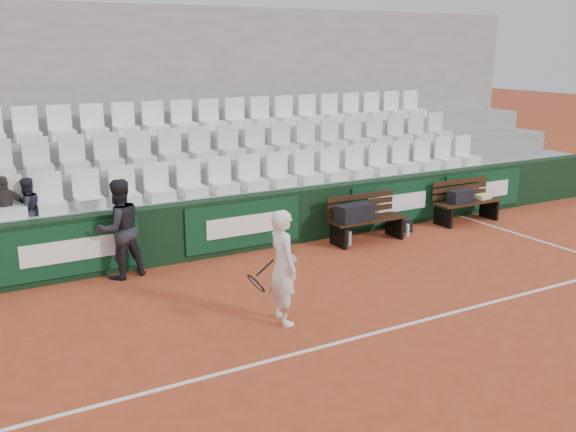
{
  "coord_description": "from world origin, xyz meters",
  "views": [
    {
      "loc": [
        -4.86,
        -6.06,
        3.56
      ],
      "look_at": [
        -0.11,
        2.4,
        1.0
      ],
      "focal_mm": 40.0,
      "sensor_mm": 36.0,
      "label": 1
    }
  ],
  "objects_px": {
    "sports_bag_ground": "(401,225)",
    "sports_bag_right": "(461,196)",
    "water_bottle_far": "(408,230)",
    "sports_bag_left": "(355,213)",
    "spectator_c": "(24,182)",
    "bench_left": "(367,230)",
    "water_bottle_near": "(349,238)",
    "ball_kid": "(119,229)",
    "spectator_b": "(3,182)",
    "bench_right": "(467,212)",
    "tennis_player": "(283,267)"
  },
  "relations": [
    {
      "from": "sports_bag_right",
      "to": "spectator_c",
      "type": "bearing_deg",
      "value": 172.68
    },
    {
      "from": "ball_kid",
      "to": "spectator_c",
      "type": "bearing_deg",
      "value": -46.3
    },
    {
      "from": "water_bottle_near",
      "to": "ball_kid",
      "type": "distance_m",
      "value": 4.2
    },
    {
      "from": "sports_bag_right",
      "to": "sports_bag_ground",
      "type": "bearing_deg",
      "value": 175.05
    },
    {
      "from": "sports_bag_left",
      "to": "water_bottle_far",
      "type": "height_order",
      "value": "sports_bag_left"
    },
    {
      "from": "sports_bag_left",
      "to": "sports_bag_right",
      "type": "distance_m",
      "value": 2.77
    },
    {
      "from": "water_bottle_far",
      "to": "spectator_b",
      "type": "bearing_deg",
      "value": 169.52
    },
    {
      "from": "tennis_player",
      "to": "spectator_b",
      "type": "height_order",
      "value": "spectator_b"
    },
    {
      "from": "bench_left",
      "to": "sports_bag_ground",
      "type": "xyz_separation_m",
      "value": [
        1.0,
        0.24,
        -0.1
      ]
    },
    {
      "from": "water_bottle_far",
      "to": "sports_bag_left",
      "type": "bearing_deg",
      "value": 175.79
    },
    {
      "from": "spectator_b",
      "to": "spectator_c",
      "type": "height_order",
      "value": "spectator_b"
    },
    {
      "from": "bench_left",
      "to": "sports_bag_right",
      "type": "xyz_separation_m",
      "value": [
        2.45,
        0.12,
        0.35
      ]
    },
    {
      "from": "water_bottle_near",
      "to": "ball_kid",
      "type": "relative_size",
      "value": 0.17
    },
    {
      "from": "spectator_b",
      "to": "sports_bag_right",
      "type": "bearing_deg",
      "value": 160.86
    },
    {
      "from": "bench_left",
      "to": "tennis_player",
      "type": "xyz_separation_m",
      "value": [
        -3.15,
        -2.43,
        0.55
      ]
    },
    {
      "from": "spectator_c",
      "to": "tennis_player",
      "type": "bearing_deg",
      "value": 101.15
    },
    {
      "from": "bench_right",
      "to": "spectator_c",
      "type": "bearing_deg",
      "value": 172.84
    },
    {
      "from": "bench_left",
      "to": "sports_bag_right",
      "type": "bearing_deg",
      "value": 2.71
    },
    {
      "from": "water_bottle_near",
      "to": "water_bottle_far",
      "type": "height_order",
      "value": "water_bottle_near"
    },
    {
      "from": "sports_bag_ground",
      "to": "ball_kid",
      "type": "relative_size",
      "value": 0.26
    },
    {
      "from": "spectator_b",
      "to": "spectator_c",
      "type": "distance_m",
      "value": 0.3
    },
    {
      "from": "sports_bag_ground",
      "to": "water_bottle_far",
      "type": "relative_size",
      "value": 1.67
    },
    {
      "from": "bench_left",
      "to": "sports_bag_right",
      "type": "relative_size",
      "value": 2.7
    },
    {
      "from": "bench_right",
      "to": "sports_bag_right",
      "type": "height_order",
      "value": "sports_bag_right"
    },
    {
      "from": "sports_bag_ground",
      "to": "water_bottle_far",
      "type": "height_order",
      "value": "sports_bag_ground"
    },
    {
      "from": "sports_bag_right",
      "to": "ball_kid",
      "type": "height_order",
      "value": "ball_kid"
    },
    {
      "from": "bench_right",
      "to": "spectator_b",
      "type": "distance_m",
      "value": 8.89
    },
    {
      "from": "sports_bag_left",
      "to": "sports_bag_right",
      "type": "relative_size",
      "value": 1.34
    },
    {
      "from": "sports_bag_ground",
      "to": "water_bottle_far",
      "type": "bearing_deg",
      "value": -108.81
    },
    {
      "from": "ball_kid",
      "to": "sports_bag_left",
      "type": "bearing_deg",
      "value": 162.64
    },
    {
      "from": "water_bottle_far",
      "to": "spectator_c",
      "type": "relative_size",
      "value": 0.24
    },
    {
      "from": "water_bottle_near",
      "to": "spectator_c",
      "type": "distance_m",
      "value": 5.66
    },
    {
      "from": "sports_bag_left",
      "to": "spectator_c",
      "type": "height_order",
      "value": "spectator_c"
    },
    {
      "from": "sports_bag_right",
      "to": "spectator_b",
      "type": "bearing_deg",
      "value": 172.93
    },
    {
      "from": "sports_bag_left",
      "to": "tennis_player",
      "type": "bearing_deg",
      "value": -139.72
    },
    {
      "from": "water_bottle_near",
      "to": "water_bottle_far",
      "type": "distance_m",
      "value": 1.31
    },
    {
      "from": "bench_right",
      "to": "sports_bag_right",
      "type": "xyz_separation_m",
      "value": [
        -0.2,
        0.0,
        0.35
      ]
    },
    {
      "from": "sports_bag_ground",
      "to": "sports_bag_right",
      "type": "bearing_deg",
      "value": -4.95
    },
    {
      "from": "bench_right",
      "to": "water_bottle_near",
      "type": "bearing_deg",
      "value": -177.23
    },
    {
      "from": "sports_bag_left",
      "to": "spectator_c",
      "type": "relative_size",
      "value": 0.71
    },
    {
      "from": "bench_left",
      "to": "water_bottle_far",
      "type": "xyz_separation_m",
      "value": [
        0.88,
        -0.12,
        -0.1
      ]
    },
    {
      "from": "sports_bag_left",
      "to": "ball_kid",
      "type": "height_order",
      "value": "ball_kid"
    },
    {
      "from": "tennis_player",
      "to": "ball_kid",
      "type": "distance_m",
      "value": 3.12
    },
    {
      "from": "sports_bag_right",
      "to": "water_bottle_far",
      "type": "relative_size",
      "value": 2.25
    },
    {
      "from": "bench_left",
      "to": "tennis_player",
      "type": "relative_size",
      "value": 0.97
    },
    {
      "from": "bench_right",
      "to": "sports_bag_left",
      "type": "xyz_separation_m",
      "value": [
        -2.96,
        -0.14,
        0.38
      ]
    },
    {
      "from": "bench_left",
      "to": "bench_right",
      "type": "relative_size",
      "value": 1.0
    },
    {
      "from": "sports_bag_left",
      "to": "water_bottle_near",
      "type": "bearing_deg",
      "value": -176.06
    },
    {
      "from": "sports_bag_ground",
      "to": "water_bottle_near",
      "type": "bearing_deg",
      "value": -169.1
    },
    {
      "from": "bench_left",
      "to": "spectator_b",
      "type": "xyz_separation_m",
      "value": [
        -6.08,
        1.17,
        1.32
      ]
    }
  ]
}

